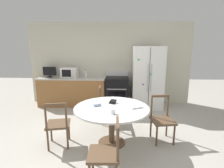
# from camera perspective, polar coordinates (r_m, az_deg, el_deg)

# --- Properties ---
(ground_plane) EXTENTS (14.00, 14.00, 0.00)m
(ground_plane) POSITION_cam_1_polar(r_m,az_deg,el_deg) (3.59, -3.71, -18.99)
(ground_plane) COLOR #B2ADA3
(back_wall) EXTENTS (5.20, 0.10, 2.60)m
(back_wall) POSITION_cam_1_polar(r_m,az_deg,el_deg) (5.74, -0.89, 6.60)
(back_wall) COLOR beige
(back_wall) RESTS_ON ground_plane
(kitchen_counter) EXTENTS (2.11, 0.64, 0.90)m
(kitchen_counter) POSITION_cam_1_polar(r_m,az_deg,el_deg) (5.73, -12.71, -2.33)
(kitchen_counter) COLOR #936033
(kitchen_counter) RESTS_ON ground_plane
(refrigerator) EXTENTS (0.90, 0.77, 1.87)m
(refrigerator) POSITION_cam_1_polar(r_m,az_deg,el_deg) (5.40, 11.44, 2.09)
(refrigerator) COLOR white
(refrigerator) RESTS_ON ground_plane
(oven_range) EXTENTS (0.71, 0.68, 1.08)m
(oven_range) POSITION_cam_1_polar(r_m,az_deg,el_deg) (5.50, 1.61, -2.47)
(oven_range) COLOR black
(oven_range) RESTS_ON ground_plane
(microwave) EXTENTS (0.49, 0.38, 0.31)m
(microwave) POSITION_cam_1_polar(r_m,az_deg,el_deg) (5.67, -13.68, 3.70)
(microwave) COLOR white
(microwave) RESTS_ON kitchen_counter
(countertop_tv) EXTENTS (0.41, 0.16, 0.33)m
(countertop_tv) POSITION_cam_1_polar(r_m,az_deg,el_deg) (5.88, -19.72, 3.85)
(countertop_tv) COLOR black
(countertop_tv) RESTS_ON kitchen_counter
(counter_bottle) EXTENTS (0.07, 0.07, 0.25)m
(counter_bottle) POSITION_cam_1_polar(r_m,az_deg,el_deg) (5.55, -8.58, 3.07)
(counter_bottle) COLOR silver
(counter_bottle) RESTS_ON kitchen_counter
(dining_table) EXTENTS (1.41, 1.41, 0.74)m
(dining_table) POSITION_cam_1_polar(r_m,az_deg,el_deg) (3.35, -0.13, -9.42)
(dining_table) COLOR white
(dining_table) RESTS_ON ground_plane
(dining_chair_right) EXTENTS (0.48, 0.48, 0.90)m
(dining_chair_right) POSITION_cam_1_polar(r_m,az_deg,el_deg) (3.66, 16.03, -11.19)
(dining_chair_right) COLOR brown
(dining_chair_right) RESTS_ON ground_plane
(dining_chair_left) EXTENTS (0.50, 0.50, 0.90)m
(dining_chair_left) POSITION_cam_1_polar(r_m,az_deg,el_deg) (3.48, -17.21, -12.52)
(dining_chair_left) COLOR brown
(dining_chair_left) RESTS_ON ground_plane
(dining_chair_near) EXTENTS (0.44, 0.44, 0.90)m
(dining_chair_near) POSITION_cam_1_polar(r_m,az_deg,el_deg) (2.55, -2.07, -21.78)
(dining_chair_near) COLOR brown
(dining_chair_near) RESTS_ON ground_plane
(dining_chair_far) EXTENTS (0.44, 0.44, 0.90)m
(dining_chair_far) POSITION_cam_1_polar(r_m,az_deg,el_deg) (4.36, -1.72, -6.89)
(dining_chair_far) COLOR brown
(dining_chair_far) RESTS_ON ground_plane
(candle_glass) EXTENTS (0.08, 0.08, 0.08)m
(candle_glass) POSITION_cam_1_polar(r_m,az_deg,el_deg) (2.99, 0.31, -9.08)
(candle_glass) COLOR silver
(candle_glass) RESTS_ON dining_table
(folded_napkin) EXTENTS (0.15, 0.12, 0.05)m
(folded_napkin) POSITION_cam_1_polar(r_m,az_deg,el_deg) (3.36, -4.85, -6.82)
(folded_napkin) COLOR #A3BCDB
(folded_napkin) RESTS_ON dining_table
(wallet) EXTENTS (0.16, 0.17, 0.07)m
(wallet) POSITION_cam_1_polar(r_m,az_deg,el_deg) (3.52, 0.26, -5.88)
(wallet) COLOR black
(wallet) RESTS_ON dining_table
(mail_stack) EXTENTS (0.32, 0.36, 0.02)m
(mail_stack) POSITION_cam_1_polar(r_m,az_deg,el_deg) (3.38, 7.36, -7.02)
(mail_stack) COLOR white
(mail_stack) RESTS_ON dining_table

